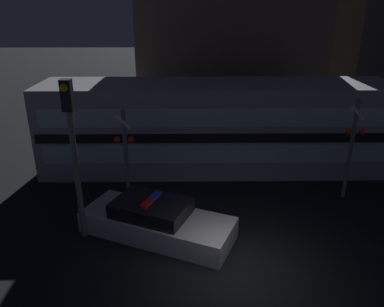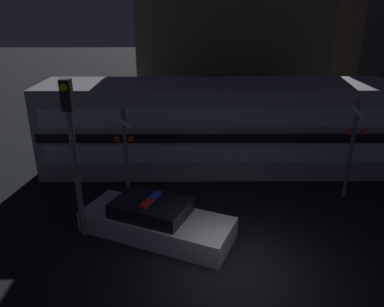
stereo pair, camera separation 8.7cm
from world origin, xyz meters
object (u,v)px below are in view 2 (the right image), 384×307
Objects in this scene: police_car at (156,221)px; traffic_light_corner at (73,144)px; train at (217,127)px; crossing_signal_near at (352,146)px.

police_car is 1.03× the size of traffic_light_corner.
train is at bearing 90.51° from police_car.
traffic_light_corner is at bearing -165.00° from crossing_signal_near.
train is 3.96× the size of crossing_signal_near.
traffic_light_corner is (-4.70, -5.49, 1.21)m from train.
traffic_light_corner is at bearing -130.61° from train.
traffic_light_corner is (-2.36, -0.03, 2.67)m from police_car.
train is 6.12m from police_car.
train is 5.63m from crossing_signal_near.
crossing_signal_near is (4.79, -2.94, 0.19)m from train.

